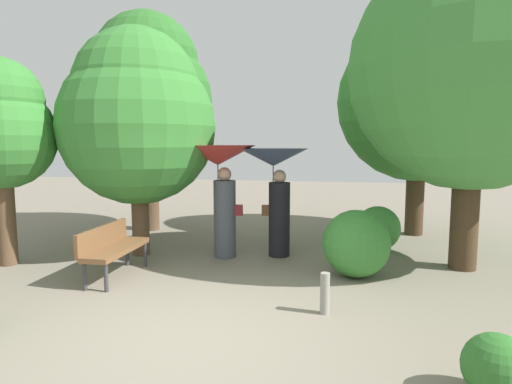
# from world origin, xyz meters

# --- Properties ---
(ground_plane) EXTENTS (40.00, 40.00, 0.00)m
(ground_plane) POSITION_xyz_m (0.00, 0.00, 0.00)
(ground_plane) COLOR gray
(person_left) EXTENTS (1.42, 1.42, 2.11)m
(person_left) POSITION_xyz_m (-0.59, 3.26, 1.62)
(person_left) COLOR #474C56
(person_left) RESTS_ON ground
(person_right) EXTENTS (1.31, 1.31, 2.05)m
(person_right) POSITION_xyz_m (0.41, 3.53, 1.54)
(person_right) COLOR black
(person_right) RESTS_ON ground
(park_bench) EXTENTS (0.53, 1.51, 0.83)m
(park_bench) POSITION_xyz_m (-1.93, 1.68, 0.51)
(park_bench) COLOR #38383D
(park_bench) RESTS_ON ground
(tree_near_left) EXTENTS (3.13, 3.13, 5.27)m
(tree_near_left) POSITION_xyz_m (-3.02, 5.40, 3.43)
(tree_near_left) COLOR brown
(tree_near_left) RESTS_ON ground
(tree_near_right) EXTENTS (3.69, 3.69, 5.41)m
(tree_near_right) POSITION_xyz_m (3.33, 6.11, 3.38)
(tree_near_right) COLOR #42301E
(tree_near_right) RESTS_ON ground
(tree_mid_left) EXTENTS (1.83, 1.83, 3.61)m
(tree_mid_left) POSITION_xyz_m (-4.12, 1.97, 2.45)
(tree_mid_left) COLOR brown
(tree_mid_left) RESTS_ON ground
(tree_mid_right) EXTENTS (4.03, 4.03, 5.88)m
(tree_mid_right) POSITION_xyz_m (3.72, 3.32, 3.66)
(tree_mid_right) COLOR #42301E
(tree_mid_right) RESTS_ON ground
(tree_far_back) EXTENTS (2.92, 2.92, 4.28)m
(tree_far_back) POSITION_xyz_m (-2.14, 3.10, 2.67)
(tree_far_back) COLOR brown
(tree_far_back) RESTS_ON ground
(bush_path_left) EXTENTS (0.89, 0.89, 0.89)m
(bush_path_left) POSITION_xyz_m (2.38, 4.37, 0.45)
(bush_path_left) COLOR #428C3D
(bush_path_left) RESTS_ON ground
(bush_behind_bench) EXTENTS (0.57, 0.57, 0.57)m
(bush_behind_bench) POSITION_xyz_m (2.98, -0.74, 0.28)
(bush_behind_bench) COLOR #2D6B28
(bush_behind_bench) RESTS_ON ground
(bush_far_side) EXTENTS (1.09, 1.09, 1.09)m
(bush_far_side) POSITION_xyz_m (1.91, 2.49, 0.54)
(bush_far_side) COLOR #387F33
(bush_far_side) RESTS_ON ground
(path_marker_post) EXTENTS (0.12, 0.12, 0.53)m
(path_marker_post) POSITION_xyz_m (1.49, 0.84, 0.26)
(path_marker_post) COLOR gray
(path_marker_post) RESTS_ON ground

